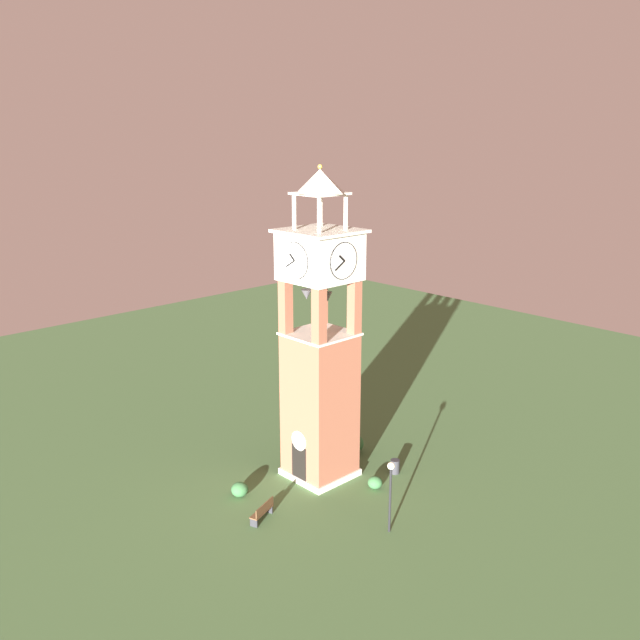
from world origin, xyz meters
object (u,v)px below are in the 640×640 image
(trash_bin, at_px, (395,466))
(park_bench, at_px, (263,511))
(lamp_post, at_px, (391,484))
(clock_tower, at_px, (320,357))

(trash_bin, bearing_deg, park_bench, -98.87)
(park_bench, height_order, trash_bin, park_bench)
(lamp_post, distance_m, trash_bin, 6.35)
(park_bench, bearing_deg, trash_bin, 81.13)
(clock_tower, height_order, park_bench, clock_tower)
(clock_tower, bearing_deg, trash_bin, 48.49)
(clock_tower, relative_size, lamp_post, 4.66)
(clock_tower, height_order, trash_bin, clock_tower)
(park_bench, relative_size, lamp_post, 0.45)
(clock_tower, height_order, lamp_post, clock_tower)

